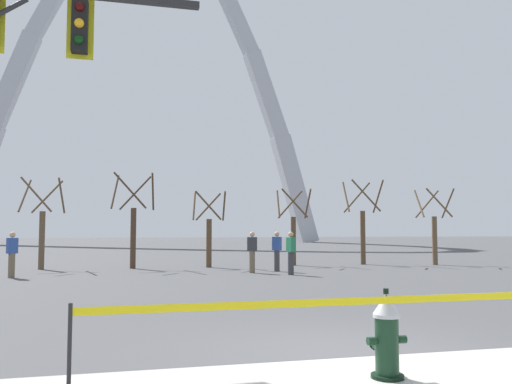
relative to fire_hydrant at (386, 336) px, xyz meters
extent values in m
plane|color=#474749|center=(0.06, 1.17, -0.47)|extent=(240.00, 240.00, 0.00)
cylinder|color=black|center=(0.00, -0.01, -0.44)|extent=(0.36, 0.36, 0.05)
cylinder|color=#14331E|center=(0.00, -0.01, -0.11)|extent=(0.26, 0.26, 0.62)
cylinder|color=#B7B7BC|center=(0.00, -0.01, 0.22)|extent=(0.30, 0.30, 0.04)
cone|color=#B7B7BC|center=(0.00, -0.01, 0.35)|extent=(0.30, 0.30, 0.22)
cylinder|color=black|center=(0.00, -0.01, 0.49)|extent=(0.06, 0.06, 0.06)
cylinder|color=#14331E|center=(-0.18, -0.01, -0.04)|extent=(0.10, 0.09, 0.09)
cylinder|color=#14331E|center=(0.18, -0.01, -0.04)|extent=(0.10, 0.09, 0.09)
cylinder|color=#14331E|center=(0.00, 0.19, -0.14)|extent=(0.13, 0.14, 0.13)
cylinder|color=black|center=(0.00, 0.27, -0.14)|extent=(0.15, 0.03, 0.15)
cylinder|color=#232326|center=(-3.33, -0.16, 0.01)|extent=(0.04, 0.04, 0.95)
cube|color=yellow|center=(-0.16, -0.10, 0.41)|extent=(6.35, 0.12, 0.08)
cube|color=black|center=(-3.62, 3.68, 4.58)|extent=(0.26, 0.24, 0.90)
cube|color=gold|center=(-3.62, 3.82, 4.58)|extent=(0.44, 0.03, 1.04)
sphere|color=#360606|center=(-3.62, 3.55, 4.86)|extent=(0.16, 0.16, 0.16)
sphere|color=orange|center=(-3.62, 3.55, 4.58)|extent=(0.16, 0.16, 0.16)
sphere|color=black|center=(-3.62, 3.55, 4.30)|extent=(0.16, 0.16, 0.16)
cube|color=#B2B5BC|center=(-16.25, 65.87, 19.92)|extent=(6.12, 2.13, 12.45)
cube|color=#B2B5BC|center=(-12.17, 65.87, 30.12)|extent=(5.83, 1.88, 9.62)
cube|color=#B2B5BC|center=(12.30, 65.87, 30.12)|extent=(5.83, 1.88, 9.62)
cube|color=#B2B5BC|center=(16.37, 65.87, 19.92)|extent=(6.12, 2.13, 12.45)
cube|color=#B2B5BC|center=(20.45, 65.87, 6.82)|extent=(6.40, 2.38, 15.30)
cylinder|color=brown|center=(-6.13, 18.75, 0.76)|extent=(0.24, 0.24, 2.45)
cylinder|color=brown|center=(-6.88, 18.90, 2.64)|extent=(0.34, 1.32, 1.47)
cylinder|color=brown|center=(-5.37, 18.67, 2.64)|extent=(0.21, 1.33, 1.47)
cylinder|color=brown|center=(-6.05, 19.51, 2.64)|extent=(1.33, 0.21, 1.47)
cylinder|color=brown|center=(-6.30, 18.01, 2.64)|extent=(1.32, 0.37, 1.47)
cylinder|color=#473323|center=(-2.38, 18.37, 0.84)|extent=(0.24, 0.24, 2.61)
cylinder|color=#473323|center=(-3.18, 18.53, 2.85)|extent=(0.36, 1.40, 1.56)
cylinder|color=#473323|center=(-1.57, 18.29, 2.85)|extent=(0.22, 1.42, 1.56)
cylinder|color=#473323|center=(-2.30, 19.18, 2.85)|extent=(1.42, 0.22, 1.56)
cylinder|color=#473323|center=(-2.56, 17.58, 2.85)|extent=(1.40, 0.39, 1.56)
cylinder|color=brown|center=(0.92, 18.32, 0.60)|extent=(0.24, 0.24, 2.14)
cylinder|color=brown|center=(0.26, 18.45, 2.26)|extent=(0.31, 1.17, 1.29)
cylinder|color=brown|center=(1.58, 18.25, 2.26)|extent=(0.20, 1.18, 1.29)
cylinder|color=brown|center=(0.98, 18.98, 2.26)|extent=(1.18, 0.20, 1.29)
cylinder|color=brown|center=(0.77, 17.67, 2.26)|extent=(1.16, 0.33, 1.29)
cylinder|color=brown|center=(4.99, 18.71, 0.67)|extent=(0.24, 0.24, 2.28)
cylinder|color=brown|center=(4.30, 18.85, 2.43)|extent=(0.32, 1.24, 1.37)
cylinder|color=brown|center=(5.69, 18.64, 2.43)|extent=(0.20, 1.25, 1.37)
cylinder|color=brown|center=(5.06, 19.42, 2.43)|extent=(1.25, 0.20, 1.37)
cylinder|color=brown|center=(4.84, 18.02, 2.43)|extent=(1.23, 0.35, 1.37)
cylinder|color=brown|center=(8.47, 18.55, 0.82)|extent=(0.24, 0.24, 2.58)
cylinder|color=brown|center=(7.68, 18.71, 2.82)|extent=(0.35, 1.39, 1.55)
cylinder|color=brown|center=(9.27, 18.47, 2.82)|extent=(0.22, 1.40, 1.55)
cylinder|color=brown|center=(8.55, 19.35, 2.82)|extent=(1.40, 0.22, 1.55)
cylinder|color=brown|center=(8.29, 17.77, 2.82)|extent=(1.39, 0.38, 1.55)
cylinder|color=brown|center=(11.65, 17.42, 0.69)|extent=(0.24, 0.24, 2.30)
cylinder|color=brown|center=(10.95, 17.56, 2.47)|extent=(0.33, 1.25, 1.39)
cylinder|color=brown|center=(12.36, 17.35, 2.47)|extent=(0.20, 1.26, 1.39)
cylinder|color=brown|center=(11.72, 18.13, 2.47)|extent=(1.26, 0.20, 1.39)
cylinder|color=brown|center=(11.49, 16.72, 2.47)|extent=(1.25, 0.35, 1.39)
cylinder|color=brown|center=(2.05, 14.83, -0.05)|extent=(0.22, 0.22, 0.84)
cube|color=#333338|center=(2.05, 14.83, 0.64)|extent=(0.39, 0.35, 0.54)
sphere|color=tan|center=(2.05, 14.83, 1.02)|extent=(0.20, 0.20, 0.20)
cylinder|color=brown|center=(-6.55, 14.72, -0.05)|extent=(0.22, 0.22, 0.84)
cube|color=#2D4C99|center=(-6.55, 14.72, 0.64)|extent=(0.39, 0.35, 0.54)
sphere|color=tan|center=(-6.55, 14.72, 1.02)|extent=(0.20, 0.20, 0.20)
cylinder|color=#38383D|center=(3.19, 15.31, -0.05)|extent=(0.22, 0.22, 0.84)
cube|color=#2D4C99|center=(3.19, 15.31, 0.64)|extent=(0.37, 0.39, 0.54)
sphere|color=tan|center=(3.19, 15.31, 1.02)|extent=(0.20, 0.20, 0.20)
cylinder|color=#38383D|center=(3.22, 13.58, -0.05)|extent=(0.22, 0.22, 0.84)
cube|color=#23754C|center=(3.22, 13.58, 0.64)|extent=(0.29, 0.38, 0.54)
sphere|color=tan|center=(3.22, 13.58, 1.02)|extent=(0.20, 0.20, 0.20)
camera|label=1|loc=(-2.88, -5.56, 1.17)|focal=37.85mm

